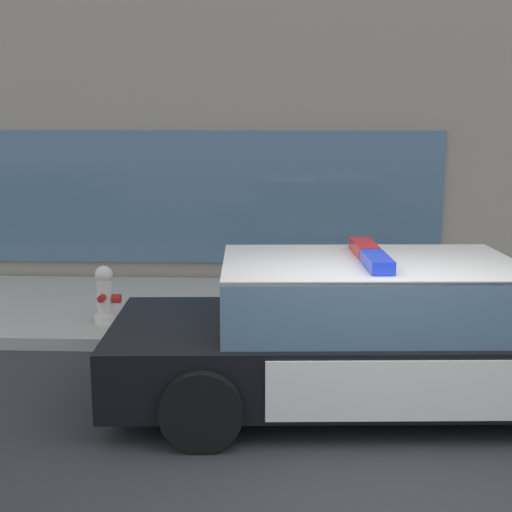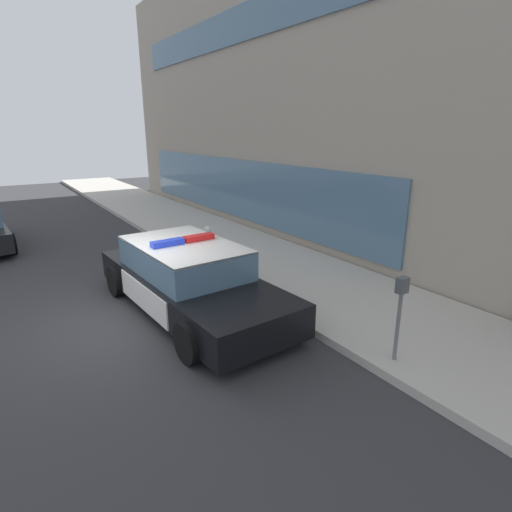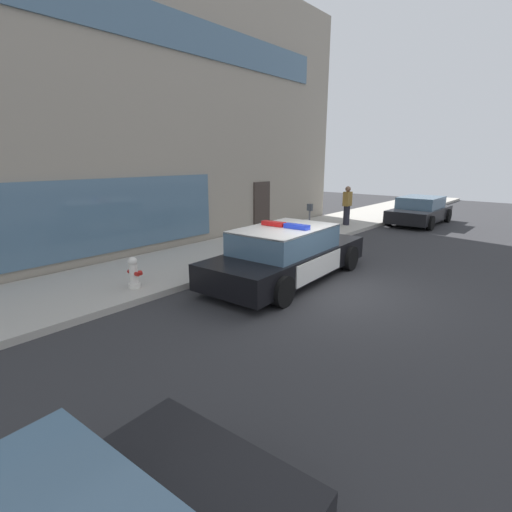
{
  "view_description": "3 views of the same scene",
  "coord_description": "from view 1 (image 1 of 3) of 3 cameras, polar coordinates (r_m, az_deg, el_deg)",
  "views": [
    {
      "loc": [
        -0.76,
        -5.02,
        2.62
      ],
      "look_at": [
        -1.06,
        1.73,
        1.31
      ],
      "focal_mm": 48.48,
      "sensor_mm": 36.0,
      "label": 1
    },
    {
      "loc": [
        7.32,
        -1.88,
        3.54
      ],
      "look_at": [
        -0.07,
        2.99,
        0.79
      ],
      "focal_mm": 28.77,
      "sensor_mm": 36.0,
      "label": 2
    },
    {
      "loc": [
        -7.44,
        -4.21,
        3.04
      ],
      "look_at": [
        -0.56,
        1.68,
        0.68
      ],
      "focal_mm": 26.39,
      "sensor_mm": 36.0,
      "label": 3
    }
  ],
  "objects": [
    {
      "name": "ground",
      "position": [
        5.72,
        10.31,
        -16.54
      ],
      "size": [
        48.0,
        48.0,
        0.0
      ],
      "primitive_type": "plane",
      "color": "#303033"
    },
    {
      "name": "storefront_building",
      "position": [
        16.05,
        -5.3,
        18.4
      ],
      "size": [
        25.23,
        9.8,
        9.43
      ],
      "color": "gray",
      "rests_on": "ground"
    },
    {
      "name": "sidewalk",
      "position": [
        9.61,
        6.98,
        -4.5
      ],
      "size": [
        48.0,
        3.28,
        0.15
      ],
      "primitive_type": "cube",
      "color": "#B2ADA3",
      "rests_on": "ground"
    },
    {
      "name": "fire_hydrant",
      "position": [
        8.84,
        -12.34,
        -3.17
      ],
      "size": [
        0.34,
        0.39,
        0.73
      ],
      "color": "silver",
      "rests_on": "sidewalk"
    },
    {
      "name": "police_cruiser",
      "position": [
        6.61,
        10.43,
        -6.33
      ],
      "size": [
        5.26,
        2.33,
        1.49
      ],
      "rotation": [
        0.0,
        0.0,
        0.06
      ],
      "color": "black",
      "rests_on": "ground"
    }
  ]
}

